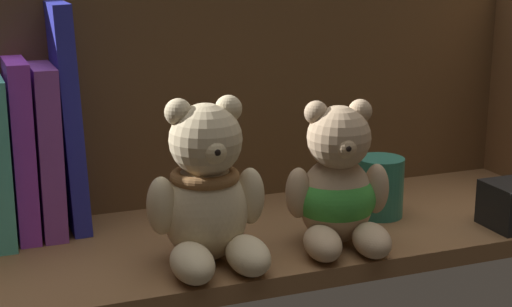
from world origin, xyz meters
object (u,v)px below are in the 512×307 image
object	(u,v)px
book_7	(45,147)
teddy_bear_larger	(208,194)
teddy_bear_smaller	(338,189)
book_6	(19,146)
book_8	(66,117)
pillar_candle	(380,187)

from	to	relation	value
book_7	teddy_bear_larger	distance (cm)	21.05
book_7	teddy_bear_smaller	distance (cm)	32.10
book_6	book_7	bearing A→B (deg)	0.00
book_8	book_7	bearing A→B (deg)	180.00
teddy_bear_larger	teddy_bear_smaller	world-z (taller)	teddy_bear_larger
teddy_bear_smaller	book_7	bearing A→B (deg)	149.30
book_6	teddy_bear_larger	distance (cm)	22.86
book_6	book_8	distance (cm)	5.90
book_6	teddy_bear_smaller	distance (cm)	34.43
book_6	pillar_candle	world-z (taller)	book_6
teddy_bear_larger	pillar_candle	xyz separation A→B (cm)	(22.87, 6.14, -3.60)
book_6	book_8	size ratio (longest dim) A/B	0.77
book_6	teddy_bear_larger	size ratio (longest dim) A/B	1.15
teddy_bear_larger	teddy_bear_smaller	distance (cm)	14.18
teddy_bear_smaller	pillar_candle	distance (cm)	11.06
book_6	pillar_candle	xyz separation A→B (cm)	(38.84, -10.02, -6.09)
book_7	book_8	xyz separation A→B (cm)	(2.51, 0.00, 3.20)
book_7	teddy_bear_smaller	xyz separation A→B (cm)	(27.47, -16.31, -3.19)
book_7	pillar_candle	xyz separation A→B (cm)	(36.19, -10.02, -5.74)
book_7	teddy_bear_smaller	size ratio (longest dim) A/B	1.20
teddy_bear_larger	teddy_bear_smaller	size ratio (longest dim) A/B	1.08
book_7	book_6	bearing A→B (deg)	180.00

